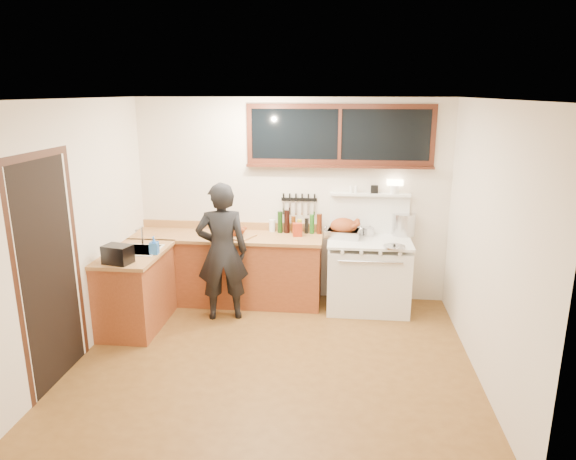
# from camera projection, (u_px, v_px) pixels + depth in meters

# --- Properties ---
(ground_plane) EXTENTS (4.00, 3.50, 0.02)m
(ground_plane) POSITION_uv_depth(u_px,v_px,m) (275.00, 360.00, 5.29)
(ground_plane) COLOR brown
(room_shell) EXTENTS (4.10, 3.60, 2.65)m
(room_shell) POSITION_uv_depth(u_px,v_px,m) (273.00, 202.00, 4.86)
(room_shell) COLOR silver
(room_shell) RESTS_ON ground
(counter_back) EXTENTS (2.44, 0.64, 1.00)m
(counter_back) POSITION_uv_depth(u_px,v_px,m) (228.00, 268.00, 6.64)
(counter_back) COLOR brown
(counter_back) RESTS_ON ground
(counter_left) EXTENTS (0.64, 1.09, 0.90)m
(counter_left) POSITION_uv_depth(u_px,v_px,m) (136.00, 289.00, 5.94)
(counter_left) COLOR brown
(counter_left) RESTS_ON ground
(sink_unit) EXTENTS (0.50, 0.45, 0.37)m
(sink_unit) POSITION_uv_depth(u_px,v_px,m) (138.00, 255.00, 5.91)
(sink_unit) COLOR white
(sink_unit) RESTS_ON counter_left
(vintage_stove) EXTENTS (1.02, 0.74, 1.60)m
(vintage_stove) POSITION_uv_depth(u_px,v_px,m) (368.00, 273.00, 6.42)
(vintage_stove) COLOR white
(vintage_stove) RESTS_ON ground
(back_window) EXTENTS (2.32, 0.13, 0.77)m
(back_window) POSITION_uv_depth(u_px,v_px,m) (340.00, 142.00, 6.34)
(back_window) COLOR black
(back_window) RESTS_ON room_shell
(left_doorway) EXTENTS (0.02, 1.04, 2.17)m
(left_doorway) POSITION_uv_depth(u_px,v_px,m) (50.00, 270.00, 4.68)
(left_doorway) COLOR black
(left_doorway) RESTS_ON ground
(knife_strip) EXTENTS (0.46, 0.03, 0.28)m
(knife_strip) POSITION_uv_depth(u_px,v_px,m) (299.00, 200.00, 6.60)
(knife_strip) COLOR black
(knife_strip) RESTS_ON room_shell
(man) EXTENTS (0.68, 0.53, 1.67)m
(man) POSITION_uv_depth(u_px,v_px,m) (222.00, 252.00, 6.06)
(man) COLOR black
(man) RESTS_ON ground
(soap_bottle) EXTENTS (0.10, 0.10, 0.21)m
(soap_bottle) POSITION_uv_depth(u_px,v_px,m) (154.00, 245.00, 5.73)
(soap_bottle) COLOR blue
(soap_bottle) RESTS_ON counter_left
(toaster) EXTENTS (0.32, 0.26, 0.20)m
(toaster) POSITION_uv_depth(u_px,v_px,m) (118.00, 254.00, 5.43)
(toaster) COLOR black
(toaster) RESTS_ON counter_left
(cutting_board) EXTENTS (0.53, 0.47, 0.15)m
(cutting_board) POSITION_uv_depth(u_px,v_px,m) (236.00, 232.00, 6.43)
(cutting_board) COLOR #A77442
(cutting_board) RESTS_ON counter_back
(roast_turkey) EXTENTS (0.47, 0.38, 0.25)m
(roast_turkey) POSITION_uv_depth(u_px,v_px,m) (344.00, 229.00, 6.40)
(roast_turkey) COLOR silver
(roast_turkey) RESTS_ON vintage_stove
(stockpot) EXTENTS (0.35, 0.35, 0.28)m
(stockpot) POSITION_uv_depth(u_px,v_px,m) (404.00, 224.00, 6.50)
(stockpot) COLOR silver
(stockpot) RESTS_ON vintage_stove
(saucepan) EXTENTS (0.17, 0.27, 0.11)m
(saucepan) POSITION_uv_depth(u_px,v_px,m) (368.00, 231.00, 6.48)
(saucepan) COLOR silver
(saucepan) RESTS_ON vintage_stove
(pot_lid) EXTENTS (0.32, 0.32, 0.04)m
(pot_lid) POSITION_uv_depth(u_px,v_px,m) (394.00, 247.00, 5.99)
(pot_lid) COLOR silver
(pot_lid) RESTS_ON vintage_stove
(coffee_tin) EXTENTS (0.13, 0.11, 0.17)m
(coffee_tin) POSITION_uv_depth(u_px,v_px,m) (297.00, 230.00, 6.45)
(coffee_tin) COLOR #982A10
(coffee_tin) RESTS_ON counter_back
(pitcher) EXTENTS (0.09, 0.09, 0.16)m
(pitcher) POSITION_uv_depth(u_px,v_px,m) (272.00, 226.00, 6.67)
(pitcher) COLOR white
(pitcher) RESTS_ON counter_back
(bottle_cluster) EXTENTS (0.57, 0.07, 0.30)m
(bottle_cluster) POSITION_uv_depth(u_px,v_px,m) (298.00, 224.00, 6.57)
(bottle_cluster) COLOR black
(bottle_cluster) RESTS_ON counter_back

